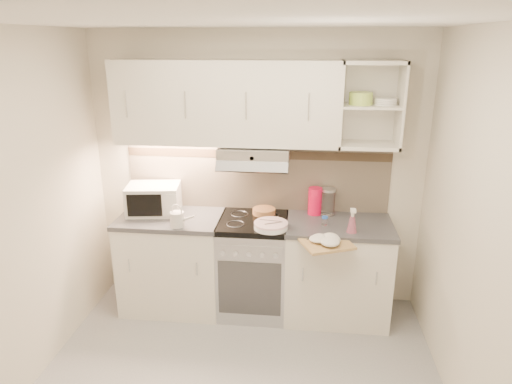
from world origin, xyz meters
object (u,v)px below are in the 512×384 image
at_px(electric_range, 253,265).
at_px(glass_jar, 328,201).
at_px(watering_can, 178,219).
at_px(plate_stack, 271,225).
at_px(microwave, 154,199).
at_px(cutting_board, 326,243).
at_px(spray_bottle, 352,222).
at_px(pink_pitcher, 315,201).

relative_size(electric_range, glass_jar, 3.67).
xyz_separation_m(watering_can, plate_stack, (0.78, 0.04, -0.04)).
height_order(microwave, cutting_board, microwave).
xyz_separation_m(microwave, glass_jar, (1.57, 0.12, -0.01)).
xyz_separation_m(microwave, cutting_board, (1.54, -0.43, -0.16)).
xyz_separation_m(electric_range, spray_bottle, (0.84, -0.19, 0.54)).
distance_m(watering_can, cutting_board, 1.25).
bearing_deg(microwave, glass_jar, -3.59).
relative_size(microwave, glass_jar, 2.06).
bearing_deg(cutting_board, electric_range, 127.36).
relative_size(watering_can, cutting_board, 0.61).
bearing_deg(glass_jar, plate_stack, -141.86).
xyz_separation_m(plate_stack, cutting_board, (0.45, -0.18, -0.06)).
bearing_deg(electric_range, watering_can, -160.12).
relative_size(watering_can, pink_pitcher, 0.93).
xyz_separation_m(electric_range, watering_can, (-0.61, -0.22, 0.52)).
bearing_deg(glass_jar, watering_can, -161.59).
bearing_deg(plate_stack, spray_bottle, -0.46).
bearing_deg(glass_jar, spray_bottle, -64.79).
bearing_deg(pink_pitcher, electric_range, -177.95).
height_order(pink_pitcher, spray_bottle, pink_pitcher).
distance_m(electric_range, cutting_board, 0.83).
bearing_deg(electric_range, plate_stack, -46.64).
bearing_deg(glass_jar, microwave, -175.55).
height_order(watering_can, plate_stack, watering_can).
relative_size(glass_jar, cutting_board, 0.65).
xyz_separation_m(glass_jar, spray_bottle, (0.18, -0.39, -0.04)).
distance_m(electric_range, glass_jar, 0.89).
bearing_deg(watering_can, electric_range, 34.54).
distance_m(watering_can, spray_bottle, 1.45).
xyz_separation_m(watering_can, pink_pitcher, (1.15, 0.42, 0.05)).
height_order(electric_range, watering_can, watering_can).
bearing_deg(spray_bottle, plate_stack, 178.50).
relative_size(electric_range, plate_stack, 3.14).
relative_size(spray_bottle, cutting_board, 0.59).
bearing_deg(watering_can, plate_stack, 17.72).
bearing_deg(cutting_board, pink_pitcher, 75.63).
bearing_deg(plate_stack, pink_pitcher, 45.87).
xyz_separation_m(plate_stack, spray_bottle, (0.67, -0.01, 0.06)).
height_order(microwave, pink_pitcher, microwave).
distance_m(pink_pitcher, glass_jar, 0.12).
bearing_deg(pink_pitcher, microwave, 166.47).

